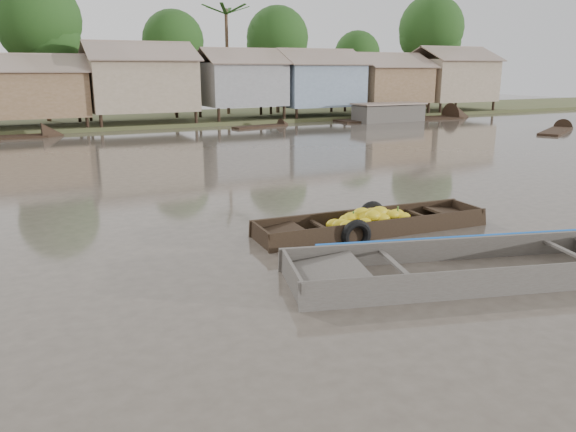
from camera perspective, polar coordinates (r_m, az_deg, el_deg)
name	(u,v)px	position (r m, az deg, el deg)	size (l,w,h in m)	color
ground	(345,273)	(10.53, 5.77, -5.80)	(120.00, 120.00, 0.00)	#494037
riverbank	(140,77)	(41.06, -14.77, 13.45)	(120.00, 12.47, 10.22)	#384723
banana_boat	(369,224)	(13.21, 8.23, -0.85)	(5.72, 1.67, 0.79)	black
viewer_boat	(487,272)	(11.01, 19.57, -5.36)	(7.71, 3.84, 0.60)	#46413B
distant_boats	(333,122)	(38.32, 4.56, 9.53)	(46.39, 13.78, 1.38)	black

